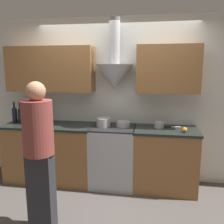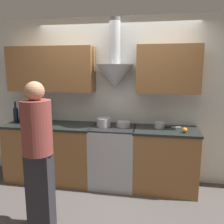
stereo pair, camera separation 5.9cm
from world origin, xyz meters
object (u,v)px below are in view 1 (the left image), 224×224
(stove_range, at_px, (113,156))
(mixing_bowl, at_px, (123,124))
(wine_bottle_1, at_px, (20,115))
(person_foreground_left, at_px, (39,151))
(wine_bottle_3, at_px, (31,115))
(wine_bottle_0, at_px, (15,114))
(saucepan, at_px, (159,125))
(stock_pot, at_px, (103,122))
(wine_bottle_2, at_px, (25,114))
(wine_bottle_5, at_px, (42,115))
(orange_fruit, at_px, (185,130))
(wine_bottle_4, at_px, (36,115))

(stove_range, distance_m, mixing_bowl, 0.53)
(wine_bottle_1, height_order, person_foreground_left, person_foreground_left)
(person_foreground_left, bearing_deg, wine_bottle_3, 121.15)
(wine_bottle_0, height_order, saucepan, wine_bottle_0)
(stove_range, bearing_deg, wine_bottle_3, 178.09)
(wine_bottle_1, height_order, mixing_bowl, wine_bottle_1)
(wine_bottle_3, distance_m, stock_pot, 1.22)
(wine_bottle_1, distance_m, wine_bottle_3, 0.18)
(saucepan, bearing_deg, stock_pot, -176.01)
(wine_bottle_2, distance_m, wine_bottle_3, 0.09)
(wine_bottle_2, relative_size, wine_bottle_5, 1.04)
(wine_bottle_2, height_order, person_foreground_left, person_foreground_left)
(wine_bottle_1, xyz_separation_m, mixing_bowl, (1.69, 0.01, -0.10))
(saucepan, bearing_deg, wine_bottle_2, -179.22)
(wine_bottle_0, xyz_separation_m, orange_fruit, (2.69, -0.19, -0.11))
(stock_pot, distance_m, mixing_bowl, 0.30)
(orange_fruit, xyz_separation_m, saucepan, (-0.34, 0.20, 0.01))
(wine_bottle_0, xyz_separation_m, wine_bottle_5, (0.47, 0.00, -0.00))
(wine_bottle_4, distance_m, orange_fruit, 2.31)
(stove_range, distance_m, wine_bottle_1, 1.66)
(stove_range, xyz_separation_m, wine_bottle_2, (-1.45, 0.03, 0.61))
(stove_range, height_order, wine_bottle_3, wine_bottle_3)
(wine_bottle_3, height_order, wine_bottle_5, wine_bottle_5)
(wine_bottle_3, xyz_separation_m, wine_bottle_4, (0.09, -0.01, 0.02))
(wine_bottle_4, bearing_deg, wine_bottle_2, -178.60)
(stock_pot, bearing_deg, saucepan, 3.99)
(mixing_bowl, bearing_deg, person_foreground_left, -122.56)
(wine_bottle_5, relative_size, stock_pot, 1.63)
(wine_bottle_3, bearing_deg, mixing_bowl, 0.05)
(stove_range, height_order, saucepan, saucepan)
(wine_bottle_1, bearing_deg, wine_bottle_2, 0.17)
(stove_range, bearing_deg, wine_bottle_5, 177.49)
(orange_fruit, bearing_deg, stock_pot, 173.12)
(wine_bottle_2, bearing_deg, orange_fruit, -3.97)
(mixing_bowl, bearing_deg, wine_bottle_1, -179.58)
(wine_bottle_2, bearing_deg, stove_range, -1.36)
(wine_bottle_2, relative_size, orange_fruit, 5.06)
(stove_range, distance_m, orange_fruit, 1.16)
(wine_bottle_4, distance_m, stock_pot, 1.12)
(wine_bottle_3, relative_size, mixing_bowl, 1.50)
(mixing_bowl, bearing_deg, wine_bottle_3, -179.95)
(wine_bottle_2, bearing_deg, saucepan, 0.78)
(saucepan, bearing_deg, orange_fruit, -30.58)
(wine_bottle_2, relative_size, stock_pot, 1.68)
(orange_fruit, bearing_deg, wine_bottle_5, 175.10)
(wine_bottle_4, bearing_deg, saucepan, 0.72)
(wine_bottle_5, height_order, orange_fruit, wine_bottle_5)
(wine_bottle_4, height_order, saucepan, wine_bottle_4)
(wine_bottle_5, bearing_deg, person_foreground_left, -65.85)
(mixing_bowl, bearing_deg, wine_bottle_0, 179.97)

